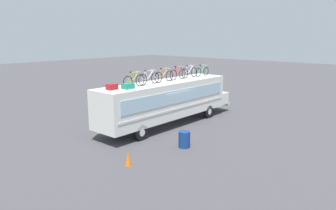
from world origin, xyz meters
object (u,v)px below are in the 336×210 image
at_px(bus, 168,99).
at_px(trash_bin, 184,139).
at_px(rooftop_bicycle_2, 149,78).
at_px(rooftop_bicycle_6, 202,71).
at_px(rooftop_bicycle_1, 134,81).
at_px(rooftop_bicycle_3, 164,76).
at_px(rooftop_bicycle_4, 178,74).
at_px(luggage_bag_1, 112,87).
at_px(rooftop_bicycle_5, 190,72).
at_px(traffic_cone, 128,159).
at_px(luggage_bag_2, 128,86).

distance_m(bus, trash_bin, 4.85).
xyz_separation_m(rooftop_bicycle_2, rooftop_bicycle_6, (5.80, 0.03, -0.03)).
xyz_separation_m(rooftop_bicycle_6, trash_bin, (-6.81, -3.70, -2.93)).
distance_m(rooftop_bicycle_1, rooftop_bicycle_3, 2.81).
bearing_deg(rooftop_bicycle_4, rooftop_bicycle_6, -1.35).
distance_m(luggage_bag_1, trash_bin, 5.04).
distance_m(rooftop_bicycle_5, trash_bin, 7.25).
bearing_deg(trash_bin, rooftop_bicycle_2, 74.56).
height_order(luggage_bag_1, traffic_cone, luggage_bag_1).
distance_m(rooftop_bicycle_4, trash_bin, 6.22).
height_order(luggage_bag_1, rooftop_bicycle_3, rooftop_bicycle_3).
bearing_deg(rooftop_bicycle_6, rooftop_bicycle_5, 174.58).
bearing_deg(rooftop_bicycle_2, rooftop_bicycle_1, -176.54).
bearing_deg(traffic_cone, trash_bin, -6.48).
distance_m(rooftop_bicycle_2, traffic_cone, 6.51).
relative_size(rooftop_bicycle_3, rooftop_bicycle_6, 1.08).
relative_size(rooftop_bicycle_1, rooftop_bicycle_3, 0.95).
bearing_deg(trash_bin, rooftop_bicycle_6, 28.50).
height_order(luggage_bag_1, rooftop_bicycle_1, rooftop_bicycle_1).
distance_m(bus, luggage_bag_1, 4.83).
bearing_deg(rooftop_bicycle_1, luggage_bag_2, -163.44).
relative_size(luggage_bag_2, rooftop_bicycle_6, 0.38).
distance_m(luggage_bag_1, rooftop_bicycle_3, 4.28).
xyz_separation_m(bus, trash_bin, (-2.83, -3.71, -1.34)).
xyz_separation_m(rooftop_bicycle_1, rooftop_bicycle_5, (5.74, 0.25, -0.00)).
relative_size(rooftop_bicycle_3, rooftop_bicycle_5, 0.99).
distance_m(rooftop_bicycle_3, rooftop_bicycle_4, 1.50).
relative_size(rooftop_bicycle_3, traffic_cone, 2.65).
xyz_separation_m(bus, rooftop_bicycle_3, (-0.36, -0.00, 1.62)).
bearing_deg(rooftop_bicycle_3, rooftop_bicycle_5, 2.46).
height_order(rooftop_bicycle_4, rooftop_bicycle_5, rooftop_bicycle_4).
bearing_deg(rooftop_bicycle_6, rooftop_bicycle_1, -179.07).
distance_m(luggage_bag_1, rooftop_bicycle_1, 1.51).
xyz_separation_m(luggage_bag_2, rooftop_bicycle_4, (4.97, 0.38, 0.24)).
distance_m(rooftop_bicycle_3, rooftop_bicycle_6, 4.34).
height_order(rooftop_bicycle_3, traffic_cone, rooftop_bicycle_3).
bearing_deg(rooftop_bicycle_3, rooftop_bicycle_6, -0.10).
distance_m(rooftop_bicycle_2, rooftop_bicycle_6, 5.80).
bearing_deg(rooftop_bicycle_5, rooftop_bicycle_4, -177.35).
distance_m(rooftop_bicycle_1, trash_bin, 4.66).
relative_size(bus, rooftop_bicycle_6, 7.27).
bearing_deg(luggage_bag_2, trash_bin, -73.55).
relative_size(rooftop_bicycle_1, rooftop_bicycle_2, 0.94).
height_order(luggage_bag_1, trash_bin, luggage_bag_1).
distance_m(bus, rooftop_bicycle_4, 1.99).
xyz_separation_m(rooftop_bicycle_3, trash_bin, (-2.47, -3.71, -2.96)).
bearing_deg(luggage_bag_1, rooftop_bicycle_1, -10.03).
bearing_deg(rooftop_bicycle_3, rooftop_bicycle_1, -177.48).
height_order(rooftop_bicycle_4, rooftop_bicycle_6, rooftop_bicycle_4).
xyz_separation_m(rooftop_bicycle_3, rooftop_bicycle_4, (1.50, 0.06, 0.00)).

